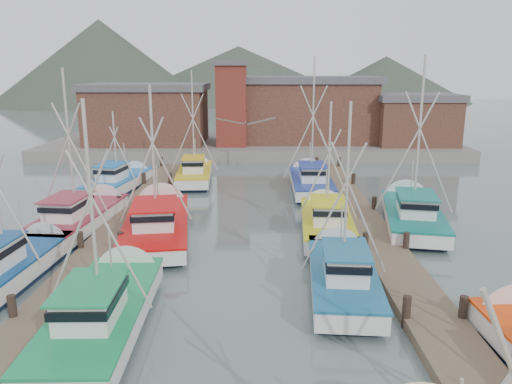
{
  "coord_description": "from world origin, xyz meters",
  "views": [
    {
      "loc": [
        0.75,
        -18.13,
        9.01
      ],
      "look_at": [
        0.62,
        7.52,
        2.6
      ],
      "focal_mm": 35.0,
      "sensor_mm": 36.0,
      "label": 1
    }
  ],
  "objects_px": {
    "lookout_tower": "(231,103)",
    "boat_4": "(106,308)",
    "boat_8": "(158,222)",
    "boat_12": "(195,173)"
  },
  "relations": [
    {
      "from": "lookout_tower",
      "to": "boat_4",
      "type": "relative_size",
      "value": 0.93
    },
    {
      "from": "lookout_tower",
      "to": "boat_8",
      "type": "bearing_deg",
      "value": -96.55
    },
    {
      "from": "boat_4",
      "to": "boat_8",
      "type": "distance_m",
      "value": 10.15
    },
    {
      "from": "lookout_tower",
      "to": "boat_8",
      "type": "relative_size",
      "value": 0.79
    },
    {
      "from": "boat_8",
      "to": "boat_4",
      "type": "bearing_deg",
      "value": -96.87
    },
    {
      "from": "lookout_tower",
      "to": "boat_4",
      "type": "height_order",
      "value": "lookout_tower"
    },
    {
      "from": "boat_8",
      "to": "lookout_tower",
      "type": "bearing_deg",
      "value": 75.64
    },
    {
      "from": "lookout_tower",
      "to": "boat_12",
      "type": "bearing_deg",
      "value": -101.78
    },
    {
      "from": "lookout_tower",
      "to": "boat_4",
      "type": "xyz_separation_m",
      "value": [
        -2.68,
        -34.92,
        -4.87
      ]
    },
    {
      "from": "boat_8",
      "to": "boat_12",
      "type": "xyz_separation_m",
      "value": [
        0.44,
        13.27,
        0.0
      ]
    }
  ]
}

